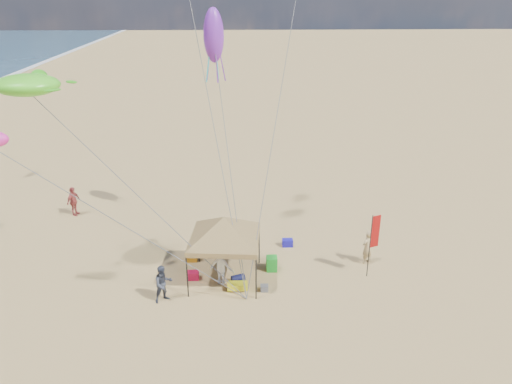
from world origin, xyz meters
TOP-DOWN VIEW (x-y plane):
  - ground at (0.00, 0.00)m, footprint 280.00×280.00m
  - canopy_tent at (-1.43, 2.17)m, footprint 5.96×5.96m
  - feather_flag at (5.31, 2.23)m, footprint 0.45×0.21m
  - cooler_red at (-2.95, 2.23)m, footprint 0.54×0.38m
  - cooler_blue at (1.72, 5.16)m, footprint 0.54×0.38m
  - bag_navy at (-0.86, 1.92)m, footprint 0.69×0.54m
  - bag_orange at (-2.91, 5.53)m, footprint 0.54×0.69m
  - chair_green at (0.74, 2.87)m, footprint 0.50×0.50m
  - chair_yellow at (-3.12, 3.91)m, footprint 0.50×0.50m
  - crate_grey at (0.30, 1.15)m, footprint 0.34×0.30m
  - beach_cart at (-0.89, 1.28)m, footprint 0.90×0.50m
  - person_near_a at (5.39, 3.36)m, footprint 0.75×0.72m
  - person_near_b at (-4.03, 0.58)m, footprint 1.04×0.98m
  - person_near_c at (-1.60, 1.87)m, footprint 1.34×1.07m
  - person_far_a at (-10.48, 9.37)m, footprint 0.76×1.12m
  - turtle_kite at (-9.13, 2.75)m, footprint 3.14×2.83m
  - squid_kite at (-1.85, 7.03)m, footprint 1.26×1.26m

SIDE VIEW (x-z plane):
  - ground at x=0.00m, z-range 0.00..0.00m
  - crate_grey at x=0.30m, z-range 0.00..0.28m
  - bag_navy at x=-0.86m, z-range 0.00..0.36m
  - bag_orange at x=-2.91m, z-range 0.00..0.36m
  - cooler_red at x=-2.95m, z-range 0.00..0.38m
  - cooler_blue at x=1.72m, z-range 0.00..0.38m
  - beach_cart at x=-0.89m, z-range 0.08..0.32m
  - chair_green at x=0.74m, z-range 0.00..0.70m
  - chair_yellow at x=-3.12m, z-range 0.00..0.70m
  - person_near_b at x=-4.03m, z-range 0.00..1.70m
  - person_near_a at x=5.39m, z-range 0.00..1.73m
  - person_far_a at x=-10.48m, z-range 0.00..1.76m
  - person_near_c at x=-1.60m, z-range 0.00..1.81m
  - feather_flag at x=5.31m, z-range 0.52..3.67m
  - canopy_tent at x=-1.43m, z-range 1.23..4.91m
  - turtle_kite at x=-9.13m, z-range 8.44..9.31m
  - squid_kite at x=-1.85m, z-range 9.10..11.62m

